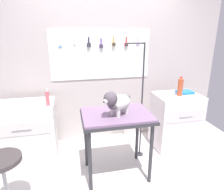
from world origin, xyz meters
TOP-DOWN VIEW (x-y plane):
  - ground at (0.00, 0.00)m, footprint 4.40×4.00m
  - rear_wall_panel at (-0.00, 1.28)m, footprint 4.00×0.11m
  - grooming_table at (-0.03, 0.25)m, footprint 0.85×0.61m
  - grooming_arm at (0.41, 0.58)m, footprint 0.29×0.11m
  - dog at (-0.04, 0.19)m, footprint 0.41×0.34m
  - counter_left at (-1.20, 0.83)m, footprint 0.80×0.58m
  - cabinet_right at (1.05, 0.71)m, footprint 0.68×0.54m
  - stool at (-1.27, -0.08)m, footprint 0.38×0.38m
  - shampoo_bottle at (-0.86, 0.70)m, footprint 0.05×0.05m
  - soda_bottle at (1.05, 0.67)m, footprint 0.08×0.08m
  - supply_tray at (1.19, 0.76)m, footprint 0.24×0.18m

SIDE VIEW (x-z plane):
  - ground at x=0.00m, z-range -0.04..0.00m
  - counter_left at x=-1.20m, z-range 0.00..0.86m
  - cabinet_right at x=1.05m, z-range 0.00..0.88m
  - stool at x=-1.27m, z-range 0.21..0.85m
  - grooming_table at x=-0.03m, z-range 0.33..1.19m
  - grooming_arm at x=0.41m, z-range -0.05..1.62m
  - supply_tray at x=1.19m, z-range 0.88..0.91m
  - shampoo_bottle at x=-0.86m, z-range 0.84..1.08m
  - soda_bottle at x=1.05m, z-range 0.87..1.16m
  - dog at x=-0.04m, z-range 0.87..1.19m
  - rear_wall_panel at x=0.00m, z-range 0.01..2.31m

